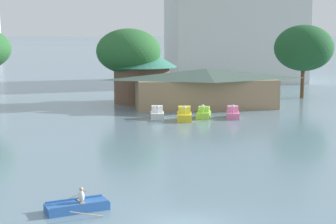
{
  "coord_description": "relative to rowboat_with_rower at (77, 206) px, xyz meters",
  "views": [
    {
      "loc": [
        -4.32,
        -24.33,
        9.46
      ],
      "look_at": [
        2.4,
        22.62,
        2.24
      ],
      "focal_mm": 56.91,
      "sensor_mm": 36.0,
      "label": 1
    }
  ],
  "objects": [
    {
      "name": "green_roof_pavilion",
      "position": [
        7.48,
        42.87,
        3.95
      ],
      "size": [
        9.5,
        9.5,
        8.19
      ],
      "color": "brown",
      "rests_on": "ground"
    },
    {
      "name": "background_building_block",
      "position": [
        27.59,
        71.98,
        11.06
      ],
      "size": [
        24.33,
        18.5,
        22.59
      ],
      "color": "silver",
      "rests_on": "ground"
    },
    {
      "name": "shoreline_tree_mid",
      "position": [
        5.72,
        42.33,
        6.6
      ],
      "size": [
        8.45,
        8.45,
        9.82
      ],
      "color": "brown",
      "rests_on": "ground"
    },
    {
      "name": "pedal_boat_white",
      "position": [
        7.9,
        29.48,
        0.29
      ],
      "size": [
        1.6,
        2.36,
        1.57
      ],
      "rotation": [
        0.0,
        0.0,
        -1.65
      ],
      "color": "white",
      "rests_on": "ground"
    },
    {
      "name": "pedal_boat_pink",
      "position": [
        16.18,
        28.58,
        0.27
      ],
      "size": [
        1.99,
        3.07,
        1.66
      ],
      "rotation": [
        0.0,
        0.0,
        -1.81
      ],
      "color": "pink",
      "rests_on": "ground"
    },
    {
      "name": "pedal_boat_yellow",
      "position": [
        10.61,
        27.65,
        0.34
      ],
      "size": [
        1.92,
        2.94,
        1.75
      ],
      "rotation": [
        0.0,
        0.0,
        -1.72
      ],
      "color": "yellow",
      "rests_on": "ground"
    },
    {
      "name": "rowboat_with_rower",
      "position": [
        0.0,
        0.0,
        0.0
      ],
      "size": [
        3.53,
        3.41,
        1.27
      ],
      "rotation": [
        0.0,
        0.0,
        3.44
      ],
      "color": "#2D60AD",
      "rests_on": "ground"
    },
    {
      "name": "boathouse",
      "position": [
        14.85,
        36.78,
        2.3
      ],
      "size": [
        18.49,
        7.19,
        4.88
      ],
      "color": "#9E7F5B",
      "rests_on": "ground"
    },
    {
      "name": "shoreline_tree_right",
      "position": [
        30.64,
        44.5,
        6.85
      ],
      "size": [
        8.32,
        8.32,
        10.37
      ],
      "color": "brown",
      "rests_on": "ground"
    },
    {
      "name": "pedal_boat_lime",
      "position": [
        13.0,
        29.01,
        0.26
      ],
      "size": [
        2.03,
        2.61,
        1.63
      ],
      "rotation": [
        0.0,
        0.0,
        -1.88
      ],
      "color": "#8CCC3F",
      "rests_on": "ground"
    }
  ]
}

